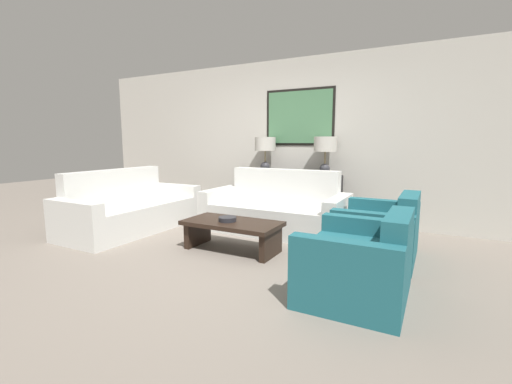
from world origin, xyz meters
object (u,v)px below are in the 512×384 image
Objects in this scene: couch_by_back_wall at (276,212)px; armchair_near_back_wall at (379,234)px; couch_by_side at (131,210)px; armchair_near_camera at (359,265)px; table_lamp_right at (325,148)px; decorative_bowl at (227,219)px; coffee_table at (232,229)px; table_lamp_left at (265,147)px; console_table at (293,198)px.

armchair_near_back_wall is (1.53, -0.53, -0.01)m from couch_by_back_wall.
armchair_near_camera is (3.48, -0.71, -0.01)m from couch_by_side.
table_lamp_right is 2.79× the size of decorative_bowl.
coffee_table is 1.18× the size of armchair_near_camera.
table_lamp_right reaches higher than couch_by_back_wall.
table_lamp_left is 1.00× the size of table_lamp_right.
table_lamp_right reaches higher than decorative_bowl.
console_table is 0.74× the size of couch_by_back_wall.
console_table is at bearing 86.29° from decorative_bowl.
table_lamp_right is 0.29× the size of couch_by_back_wall.
couch_by_back_wall reaches higher than armchair_near_camera.
decorative_bowl is (1.83, -0.18, 0.10)m from couch_by_side.
armchair_near_camera is (2.05, -2.34, -0.93)m from table_lamp_left.
armchair_near_back_wall is at bearing 6.75° from couch_by_side.
armchair_near_back_wall is (1.02, -1.22, -0.93)m from table_lamp_right.
console_table is 0.97m from table_lamp_right.
couch_by_back_wall is 2.26m from armchair_near_camera.
decorative_bowl is at bearing -5.57° from couch_by_side.
armchair_near_camera is at bearing -17.94° from decorative_bowl.
table_lamp_right is at bearing 33.49° from couch_by_side.
table_lamp_left is 2.79× the size of decorative_bowl.
table_lamp_right is at bearing 0.00° from table_lamp_left.
coffee_table is at bearing 160.66° from armchair_near_camera.
couch_by_back_wall and couch_by_side have the same top height.
console_table is at bearing 141.52° from armchair_near_back_wall.
table_lamp_right is 2.10m from coffee_table.
couch_by_back_wall is at bearing 25.85° from couch_by_side.
couch_by_back_wall is (-0.52, -0.69, -0.92)m from table_lamp_right.
table_lamp_left is at bearing 180.00° from console_table.
couch_by_back_wall is at bearing -90.00° from console_table.
armchair_near_back_wall is at bearing -50.15° from table_lamp_right.
table_lamp_left is 1.26m from couch_by_back_wall.
decorative_bowl is at bearing -93.71° from console_table.
couch_by_side is 3.50m from armchair_near_back_wall.
armchair_near_camera is at bearing -66.54° from table_lamp_right.
couch_by_back_wall is 1.00× the size of couch_by_side.
console_table is at bearing 90.00° from couch_by_back_wall.
armchair_near_camera reaches higher than coffee_table.
couch_by_side is (-1.95, -1.63, -0.11)m from console_table.
armchair_near_back_wall is (1.53, -1.22, -0.11)m from console_table.
couch_by_side is at bearing -146.51° from table_lamp_right.
console_table is 1.96m from armchair_near_back_wall.
console_table reaches higher than coffee_table.
couch_by_side reaches higher than coffee_table.
table_lamp_left reaches higher than couch_by_back_wall.
armchair_near_back_wall is at bearing -30.74° from table_lamp_left.
couch_by_side reaches higher than armchair_near_back_wall.
table_lamp_right is 0.60× the size of armchair_near_back_wall.
couch_by_back_wall reaches higher than armchair_near_back_wall.
armchair_near_back_wall is at bearing -38.48° from console_table.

